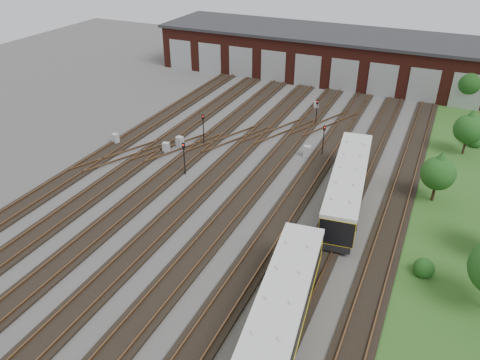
% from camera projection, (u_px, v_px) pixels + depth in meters
% --- Properties ---
extents(ground, '(120.00, 120.00, 0.00)m').
position_uv_depth(ground, '(200.00, 217.00, 37.16)').
color(ground, '#43403E').
rests_on(ground, ground).
extents(track_network, '(30.40, 70.00, 0.33)m').
position_uv_depth(track_network, '(202.00, 212.00, 37.63)').
color(track_network, black).
rests_on(track_network, ground).
extents(maintenance_shed, '(51.00, 12.50, 6.35)m').
position_uv_depth(maintenance_shed, '(334.00, 55.00, 67.03)').
color(maintenance_shed, '#491A12').
rests_on(maintenance_shed, ground).
extents(grass_verge, '(8.00, 55.00, 0.05)m').
position_uv_depth(grass_verge, '(464.00, 209.00, 38.17)').
color(grass_verge, '#204C19').
rests_on(grass_verge, ground).
extents(metro_train, '(4.28, 46.48, 2.95)m').
position_uv_depth(metro_train, '(279.00, 320.00, 25.40)').
color(metro_train, black).
rests_on(metro_train, ground).
extents(signal_mast_0, '(0.30, 0.29, 3.33)m').
position_uv_depth(signal_mast_0, '(203.00, 126.00, 47.65)').
color(signal_mast_0, black).
rests_on(signal_mast_0, ground).
extents(signal_mast_1, '(0.29, 0.28, 3.17)m').
position_uv_depth(signal_mast_1, '(184.00, 154.00, 42.24)').
color(signal_mast_1, black).
rests_on(signal_mast_1, ground).
extents(signal_mast_2, '(0.25, 0.23, 2.99)m').
position_uv_depth(signal_mast_2, '(317.00, 109.00, 52.20)').
color(signal_mast_2, black).
rests_on(signal_mast_2, ground).
extents(signal_mast_3, '(0.28, 0.27, 3.22)m').
position_uv_depth(signal_mast_3, '(324.00, 137.00, 45.50)').
color(signal_mast_3, black).
rests_on(signal_mast_3, ground).
extents(relay_cabinet_0, '(0.77, 0.69, 1.10)m').
position_uv_depth(relay_cabinet_0, '(115.00, 139.00, 48.63)').
color(relay_cabinet_0, '#A5A9AA').
rests_on(relay_cabinet_0, ground).
extents(relay_cabinet_1, '(0.68, 0.60, 1.03)m').
position_uv_depth(relay_cabinet_1, '(166.00, 147.00, 46.95)').
color(relay_cabinet_1, '#A5A9AA').
rests_on(relay_cabinet_1, ground).
extents(relay_cabinet_2, '(0.78, 0.70, 1.13)m').
position_uv_depth(relay_cabinet_2, '(180.00, 142.00, 47.95)').
color(relay_cabinet_2, '#A5A9AA').
rests_on(relay_cabinet_2, ground).
extents(relay_cabinet_3, '(0.67, 0.61, 0.93)m').
position_uv_depth(relay_cabinet_3, '(316.00, 105.00, 57.22)').
color(relay_cabinet_3, '#A5A9AA').
rests_on(relay_cabinet_3, ground).
extents(relay_cabinet_4, '(0.75, 0.66, 1.11)m').
position_uv_depth(relay_cabinet_4, '(307.00, 151.00, 46.11)').
color(relay_cabinet_4, '#A5A9AA').
rests_on(relay_cabinet_4, ground).
extents(tree_0, '(3.37, 3.37, 5.59)m').
position_uv_depth(tree_0, '(471.00, 78.00, 56.39)').
color(tree_0, black).
rests_on(tree_0, ground).
extents(tree_1, '(2.89, 2.89, 4.79)m').
position_uv_depth(tree_1, '(470.00, 126.00, 45.27)').
color(tree_1, black).
rests_on(tree_1, ground).
extents(tree_3, '(2.80, 2.80, 4.64)m').
position_uv_depth(tree_3, '(439.00, 170.00, 37.81)').
color(tree_3, black).
rests_on(tree_3, ground).
extents(bush_0, '(1.40, 1.40, 1.40)m').
position_uv_depth(bush_0, '(424.00, 266.00, 31.02)').
color(bush_0, '#154413').
rests_on(bush_0, ground).
extents(bush_1, '(1.53, 1.53, 1.53)m').
position_uv_depth(bush_1, '(476.00, 139.00, 47.98)').
color(bush_1, '#154413').
rests_on(bush_1, ground).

